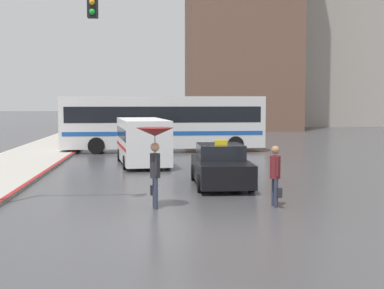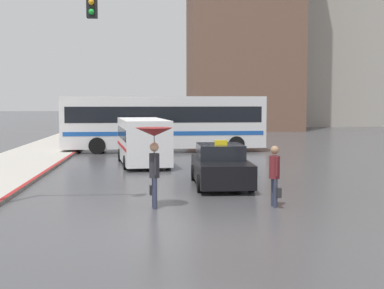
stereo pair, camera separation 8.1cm
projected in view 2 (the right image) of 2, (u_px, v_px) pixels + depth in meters
name	position (u px, v px, depth m)	size (l,w,h in m)	color
ground_plane	(198.00, 233.00, 12.28)	(300.00, 300.00, 0.00)	#424244
taxi	(221.00, 167.00, 19.09)	(1.91, 4.37, 1.63)	black
ambulance_van	(143.00, 139.00, 25.31)	(2.72, 5.79, 2.17)	white
city_bus	(164.00, 121.00, 31.90)	(12.03, 3.09, 3.29)	silver
pedestrian_with_umbrella	(154.00, 143.00, 14.90)	(1.05, 1.05, 2.28)	#2D3347
pedestrian_man	(275.00, 172.00, 15.19)	(0.33, 0.59, 1.75)	#2D3347
traffic_light	(18.00, 50.00, 14.58)	(3.54, 0.38, 6.40)	black
building_tower_far	(325.00, 2.00, 66.56)	(13.76, 11.36, 30.77)	#A39E93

